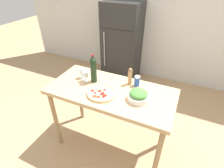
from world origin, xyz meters
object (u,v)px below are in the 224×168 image
(refrigerator, at_px, (122,43))
(salad_bowl, at_px, (138,96))
(wine_bottle, at_px, (93,69))
(wine_glass_near, at_px, (85,75))
(wine_glass_far, at_px, (82,71))
(pepper_mill, at_px, (130,77))
(salt_canister, at_px, (137,81))
(homemade_pizza, at_px, (102,93))

(refrigerator, height_order, salad_bowl, refrigerator)
(refrigerator, distance_m, wine_bottle, 1.80)
(wine_glass_near, relative_size, salad_bowl, 0.59)
(refrigerator, height_order, wine_glass_far, refrigerator)
(wine_bottle, distance_m, wine_glass_far, 0.19)
(pepper_mill, xyz_separation_m, salad_bowl, (0.19, -0.25, -0.05))
(pepper_mill, bearing_deg, wine_glass_near, -162.75)
(pepper_mill, bearing_deg, refrigerator, 114.83)
(pepper_mill, xyz_separation_m, salt_canister, (0.09, 0.00, -0.04))
(refrigerator, relative_size, homemade_pizza, 4.99)
(salad_bowl, bearing_deg, wine_glass_near, 173.06)
(salt_canister, bearing_deg, wine_bottle, -165.29)
(salad_bowl, bearing_deg, wine_bottle, 168.86)
(wine_glass_far, height_order, salt_canister, wine_glass_far)
(wine_glass_far, relative_size, homemade_pizza, 0.41)
(pepper_mill, bearing_deg, homemade_pizza, -123.51)
(wine_bottle, bearing_deg, homemade_pizza, -43.57)
(wine_glass_near, height_order, wine_glass_far, same)
(wine_bottle, distance_m, homemade_pizza, 0.32)
(refrigerator, relative_size, wine_glass_near, 12.26)
(salad_bowl, bearing_deg, pepper_mill, 127.01)
(refrigerator, xyz_separation_m, wine_glass_far, (0.15, -1.73, 0.24))
(wine_bottle, xyz_separation_m, pepper_mill, (0.42, 0.13, -0.06))
(wine_glass_far, height_order, homemade_pizza, wine_glass_far)
(pepper_mill, bearing_deg, salt_canister, 2.94)
(wine_glass_near, bearing_deg, pepper_mill, 17.25)
(pepper_mill, xyz_separation_m, homemade_pizza, (-0.21, -0.32, -0.09))
(homemade_pizza, bearing_deg, wine_bottle, 136.43)
(wine_bottle, bearing_deg, salad_bowl, -11.14)
(pepper_mill, bearing_deg, wine_bottle, -162.90)
(wine_glass_far, bearing_deg, homemade_pizza, -28.00)
(refrigerator, distance_m, pepper_mill, 1.80)
(salt_canister, bearing_deg, refrigerator, 117.44)
(wine_glass_far, distance_m, salt_canister, 0.69)
(wine_bottle, distance_m, wine_glass_near, 0.13)
(wine_bottle, bearing_deg, refrigerator, 100.75)
(wine_glass_far, bearing_deg, refrigerator, 95.04)
(wine_glass_near, height_order, salt_canister, wine_glass_near)
(homemade_pizza, bearing_deg, wine_glass_near, 152.25)
(pepper_mill, height_order, homemade_pizza, pepper_mill)
(wine_glass_far, xyz_separation_m, salt_canister, (0.68, 0.12, -0.03))
(wine_glass_near, distance_m, salad_bowl, 0.71)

